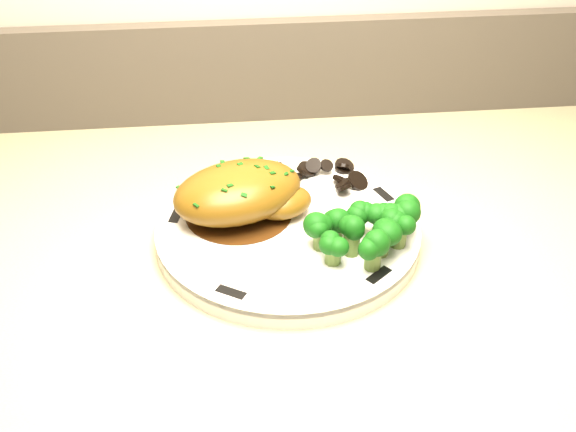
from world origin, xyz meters
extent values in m
cylinder|color=white|center=(-0.27, 1.74, 0.95)|extent=(0.27, 0.27, 0.02)
cube|color=black|center=(-0.17, 1.78, 0.96)|extent=(0.02, 0.03, 0.00)
cube|color=black|center=(-0.27, 1.84, 0.96)|extent=(0.03, 0.01, 0.00)
cube|color=black|center=(-0.37, 1.76, 0.96)|extent=(0.01, 0.03, 0.00)
cube|color=black|center=(-0.32, 1.65, 0.96)|extent=(0.03, 0.02, 0.00)
cube|color=black|center=(-0.20, 1.66, 0.96)|extent=(0.03, 0.02, 0.00)
cylinder|color=#3B1F0A|center=(-0.31, 1.76, 0.96)|extent=(0.10, 0.10, 0.00)
ellipsoid|color=brown|center=(-0.31, 1.76, 0.98)|extent=(0.14, 0.12, 0.05)
ellipsoid|color=brown|center=(-0.27, 1.75, 0.97)|extent=(0.07, 0.06, 0.03)
cube|color=#11410D|center=(-0.35, 1.75, 1.00)|extent=(0.01, 0.00, 0.00)
cube|color=#11410D|center=(-0.33, 1.76, 1.00)|extent=(0.01, 0.00, 0.00)
cube|color=#11410D|center=(-0.32, 1.76, 1.00)|extent=(0.01, 0.00, 0.00)
cube|color=#11410D|center=(-0.31, 1.77, 1.00)|extent=(0.01, 0.00, 0.00)
cube|color=#11410D|center=(-0.29, 1.77, 1.00)|extent=(0.01, 0.00, 0.00)
cube|color=#11410D|center=(-0.28, 1.78, 1.00)|extent=(0.01, 0.00, 0.00)
cylinder|color=black|center=(-0.20, 1.81, 0.96)|extent=(0.01, 0.01, 0.01)
cylinder|color=black|center=(-0.20, 1.82, 0.96)|extent=(0.02, 0.02, 0.01)
cylinder|color=black|center=(-0.21, 1.82, 0.96)|extent=(0.02, 0.02, 0.01)
cylinder|color=black|center=(-0.22, 1.83, 0.96)|extent=(0.02, 0.02, 0.01)
cylinder|color=black|center=(-0.24, 1.83, 0.96)|extent=(0.02, 0.02, 0.01)
cylinder|color=black|center=(-0.25, 1.82, 0.96)|extent=(0.02, 0.02, 0.01)
cylinder|color=black|center=(-0.26, 1.82, 0.96)|extent=(0.02, 0.02, 0.01)
cylinder|color=black|center=(-0.26, 1.81, 0.96)|extent=(0.02, 0.02, 0.00)
cylinder|color=black|center=(-0.26, 1.80, 0.96)|extent=(0.02, 0.03, 0.01)
cylinder|color=black|center=(-0.25, 1.79, 0.96)|extent=(0.03, 0.03, 0.02)
cylinder|color=black|center=(-0.24, 1.79, 0.96)|extent=(0.02, 0.02, 0.01)
cylinder|color=black|center=(-0.22, 1.79, 0.96)|extent=(0.02, 0.03, 0.01)
cylinder|color=black|center=(-0.21, 1.79, 0.96)|extent=(0.03, 0.03, 0.01)
cylinder|color=black|center=(-0.20, 1.80, 0.96)|extent=(0.03, 0.03, 0.01)
cylinder|color=olive|center=(-0.23, 1.71, 0.97)|extent=(0.01, 0.01, 0.02)
sphere|color=#083608|center=(-0.23, 1.71, 0.98)|extent=(0.02, 0.02, 0.02)
cylinder|color=olive|center=(-0.21, 1.72, 0.97)|extent=(0.01, 0.01, 0.02)
sphere|color=#083608|center=(-0.21, 1.72, 0.98)|extent=(0.02, 0.02, 0.02)
cylinder|color=olive|center=(-0.18, 1.71, 0.97)|extent=(0.01, 0.01, 0.02)
sphere|color=#083608|center=(-0.18, 1.71, 0.98)|extent=(0.02, 0.02, 0.02)
cylinder|color=olive|center=(-0.22, 1.69, 0.97)|extent=(0.01, 0.01, 0.02)
sphere|color=#083608|center=(-0.22, 1.69, 0.98)|extent=(0.02, 0.02, 0.02)
cylinder|color=olive|center=(-0.19, 1.69, 0.97)|extent=(0.01, 0.01, 0.02)
sphere|color=#083608|center=(-0.19, 1.69, 0.98)|extent=(0.02, 0.02, 0.02)
cylinder|color=olive|center=(-0.17, 1.70, 0.97)|extent=(0.01, 0.01, 0.02)
sphere|color=#083608|center=(-0.17, 1.70, 0.98)|extent=(0.02, 0.02, 0.02)
cylinder|color=olive|center=(-0.23, 1.68, 0.97)|extent=(0.01, 0.01, 0.02)
sphere|color=#083608|center=(-0.23, 1.68, 0.98)|extent=(0.02, 0.02, 0.02)
cylinder|color=olive|center=(-0.20, 1.67, 0.97)|extent=(0.01, 0.01, 0.02)
sphere|color=#083608|center=(-0.20, 1.67, 0.98)|extent=(0.02, 0.02, 0.02)
cylinder|color=olive|center=(-0.24, 1.70, 0.97)|extent=(0.01, 0.01, 0.02)
sphere|color=#083608|center=(-0.24, 1.70, 0.98)|extent=(0.02, 0.02, 0.02)
cylinder|color=olive|center=(-0.17, 1.71, 0.97)|extent=(0.01, 0.01, 0.02)
sphere|color=#083608|center=(-0.17, 1.71, 0.98)|extent=(0.02, 0.02, 0.02)
camera|label=1|loc=(-0.32, 1.20, 1.35)|focal=45.00mm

